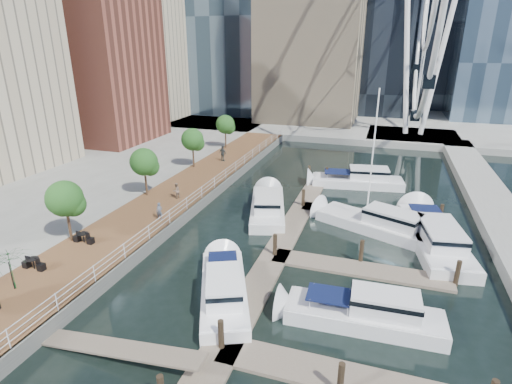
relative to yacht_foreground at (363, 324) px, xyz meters
The scene contains 16 objects.
ground 9.90m from the yacht_foreground, 166.59° to the right, with size 520.00×520.00×0.00m, color black.
boardwalk 22.56m from the yacht_foreground, 145.72° to the left, with size 6.00×60.00×1.00m, color brown.
seawall 20.15m from the yacht_foreground, 140.91° to the left, with size 0.25×60.00×1.00m, color #595954.
land_far 100.17m from the yacht_foreground, 95.52° to the left, with size 200.00×114.00×1.00m, color gray.
breakwater 20.52m from the yacht_foreground, 59.65° to the left, with size 4.00×60.00×1.00m, color gray.
pier 49.90m from the yacht_foreground, 84.98° to the left, with size 14.00×12.00×1.00m, color gray.
railing 20.28m from the yacht_foreground, 141.09° to the left, with size 0.10×60.00×1.05m, color white, non-canonical shape.
floating_docks 7.88m from the yacht_foreground, 102.26° to the left, with size 16.00×34.00×2.60m.
midrise_condos 51.46m from the yacht_foreground, 150.42° to the left, with size 19.00×67.00×28.00m.
street_trees 24.45m from the yacht_foreground, 150.91° to the left, with size 2.60×42.60×4.60m.
cafe_tables 20.54m from the yacht_foreground, 167.89° to the right, with size 2.50×13.70×0.74m.
yacht_foreground is the anchor object (origin of this frame).
pedestrian_near 18.34m from the yacht_foreground, 157.31° to the left, with size 0.53×0.35×1.47m, color #485161.
pedestrian_mid 21.55m from the yacht_foreground, 146.55° to the left, with size 0.73×0.57×1.50m, color gray.
pedestrian_far 31.45m from the yacht_foreground, 126.68° to the left, with size 1.13×0.47×1.93m, color #30383C.
moored_yachts 11.37m from the yacht_foreground, 95.31° to the left, with size 19.53×38.53×11.50m.
Camera 1 is at (9.67, -16.82, 14.44)m, focal length 28.00 mm.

